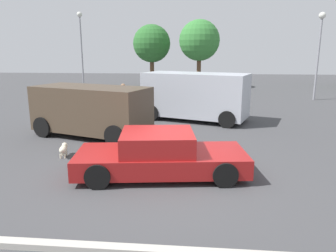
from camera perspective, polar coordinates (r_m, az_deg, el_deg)
ground_plane at (r=8.77m, az=-0.22°, el=-8.90°), size 80.00×80.00×0.00m
sedan_foreground at (r=8.68m, az=-1.40°, el=-5.22°), size 4.73×2.40×1.21m
dog at (r=10.79m, az=-18.11°, el=-3.93°), size 0.32×0.67×0.40m
van_white at (r=15.57m, az=4.89°, el=5.51°), size 5.32×3.56×2.27m
suv_dark at (r=12.87m, az=-13.48°, el=2.89°), size 4.92×3.28×1.96m
pedestrian at (r=16.48m, az=-7.93°, el=5.12°), size 0.50×0.41×1.70m
parking_curb at (r=5.72m, az=-3.74°, el=-21.31°), size 8.52×0.20×0.12m
light_post_near at (r=30.02m, az=-15.26°, el=14.98°), size 0.44×0.44×6.59m
light_post_mid at (r=24.21m, az=25.40°, el=13.59°), size 0.44×0.44×5.78m
tree_back_left at (r=31.62m, az=-2.91°, el=14.42°), size 3.57×3.57×5.79m
tree_back_center at (r=29.55m, az=5.62°, el=14.91°), size 3.61×3.61×6.03m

